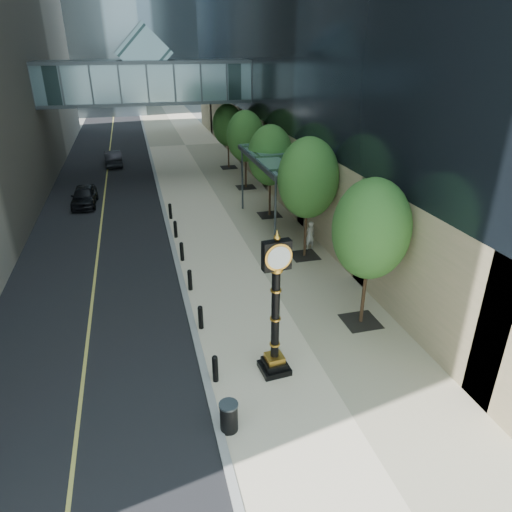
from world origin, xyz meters
The scene contains 13 objects.
ground centered at (0.00, 0.00, 0.00)m, with size 320.00×320.00×0.00m, color gray.
road centered at (-7.00, 40.00, 0.01)m, with size 8.00×180.00×0.02m, color black.
sidewalk centered at (1.00, 40.00, 0.03)m, with size 8.00×180.00×0.06m, color beige.
curb centered at (-3.00, 40.00, 0.04)m, with size 0.25×180.00×0.07m, color gray.
skywalk centered at (-3.00, 28.00, 7.71)m, with size 17.00×4.20×5.80m.
entrance_canopy centered at (3.48, 14.00, 4.19)m, with size 3.00×8.00×4.38m.
bollard_row centered at (-2.70, 9.00, 0.51)m, with size 0.20×16.20×0.90m.
street_trees centered at (3.60, 15.17, 4.02)m, with size 3.02×28.78×6.21m.
street_clock centered at (-0.66, 1.00, 2.25)m, with size 1.02×1.02×5.06m.
trash_bin centered at (-2.70, -1.19, 0.51)m, with size 0.52×0.52×0.90m, color black.
pedestrian centered at (4.17, 10.27, 0.86)m, with size 0.58×0.38×1.60m, color beige.
car_near centered at (-8.19, 21.33, 0.68)m, with size 1.57×3.90×1.33m, color black.
car_far centered at (-6.46, 32.74, 0.70)m, with size 1.43×4.11×1.36m, color black.
Camera 1 is at (-4.49, -10.95, 10.28)m, focal length 32.00 mm.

